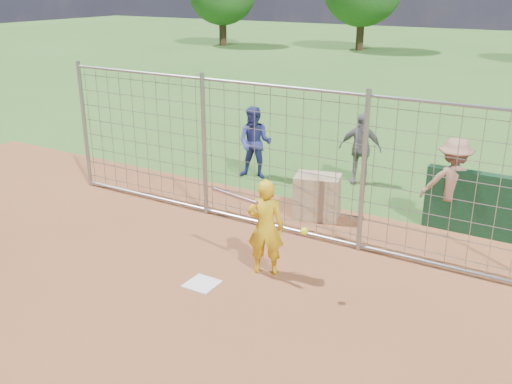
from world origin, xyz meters
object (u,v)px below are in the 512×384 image
Objects in this scene: bystander_a at (255,143)px; bystander_c at (453,184)px; batter at (265,227)px; bystander_b at (360,149)px; equipment_bin at (317,197)px.

bystander_c is at bearing -22.09° from bystander_a.
batter is 4.53m from bystander_b.
bystander_a is at bearing 132.64° from equipment_bin.
batter is at bearing 40.63° from bystander_c.
bystander_c reaches higher than bystander_a.
bystander_b is 0.94× the size of bystander_c.
bystander_a is 2.25m from bystander_b.
equipment_bin is at bearing -46.69° from bystander_a.
batter is at bearing -99.13° from bystander_b.
batter is 0.91× the size of bystander_c.
equipment_bin is at bearing -105.35° from batter.
bystander_b is 1.90× the size of equipment_bin.
bystander_c is 2.02× the size of equipment_bin.
bystander_b is 2.65m from bystander_c.
equipment_bin is (-2.18, -0.76, -0.41)m from bystander_c.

